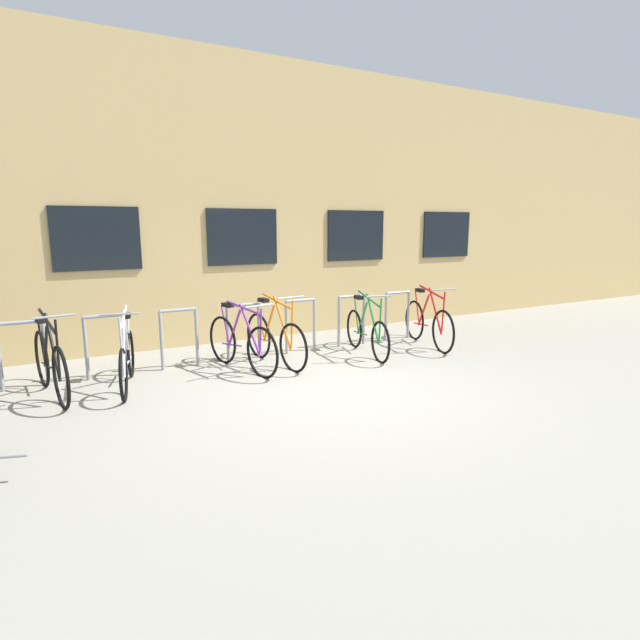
% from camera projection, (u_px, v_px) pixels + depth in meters
% --- Properties ---
extents(ground_plane, '(42.00, 42.00, 0.00)m').
position_uv_depth(ground_plane, '(332.00, 388.00, 6.56)').
color(ground_plane, gray).
extents(storefront_building, '(28.00, 5.76, 5.00)m').
position_uv_depth(storefront_building, '(198.00, 207.00, 11.32)').
color(storefront_building, tan).
rests_on(storefront_building, ground).
extents(bike_rack, '(6.57, 0.05, 0.90)m').
position_uv_depth(bike_rack, '(244.00, 326.00, 7.86)').
color(bike_rack, gray).
rests_on(bike_rack, ground).
extents(bicycle_purple, '(0.54, 1.76, 1.04)m').
position_uv_depth(bicycle_purple, '(241.00, 343.00, 7.33)').
color(bicycle_purple, black).
rests_on(bicycle_purple, ground).
extents(bicycle_silver, '(0.53, 1.69, 1.08)m').
position_uv_depth(bicycle_silver, '(127.00, 359.00, 6.54)').
color(bicycle_silver, black).
rests_on(bicycle_silver, ground).
extents(bicycle_red, '(0.57, 1.78, 1.08)m').
position_uv_depth(bicycle_red, '(428.00, 323.00, 8.83)').
color(bicycle_red, black).
rests_on(bicycle_red, ground).
extents(bicycle_black, '(0.49, 1.81, 1.10)m').
position_uv_depth(bicycle_black, '(50.00, 364.00, 6.19)').
color(bicycle_black, black).
rests_on(bicycle_black, ground).
extents(bicycle_orange, '(0.44, 1.74, 1.11)m').
position_uv_depth(bicycle_orange, '(275.00, 338.00, 7.64)').
color(bicycle_orange, black).
rests_on(bicycle_orange, ground).
extents(bicycle_green, '(0.51, 1.74, 1.06)m').
position_uv_depth(bicycle_green, '(367.00, 331.00, 8.24)').
color(bicycle_green, black).
rests_on(bicycle_green, ground).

